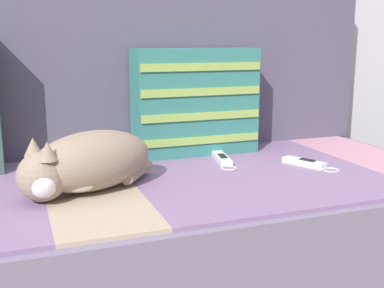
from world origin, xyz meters
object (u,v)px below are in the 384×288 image
object	(u,v)px
couch	(130,245)
sleeping_cat	(85,163)
game_remote_far	(306,163)
game_remote_near	(222,159)
throw_pillow_striped	(195,102)

from	to	relation	value
couch	sleeping_cat	distance (m)	0.32
sleeping_cat	game_remote_far	world-z (taller)	sleeping_cat
sleeping_cat	couch	bearing A→B (deg)	33.50
couch	game_remote_far	world-z (taller)	game_remote_far
couch	game_remote_near	world-z (taller)	game_remote_near
throw_pillow_striped	sleeping_cat	size ratio (longest dim) A/B	1.07
sleeping_cat	game_remote_far	xyz separation A→B (m)	(0.67, 0.02, -0.06)
couch	throw_pillow_striped	world-z (taller)	throw_pillow_striped
game_remote_near	sleeping_cat	bearing A→B (deg)	-160.37
game_remote_far	sleeping_cat	bearing A→B (deg)	-178.18
game_remote_near	game_remote_far	world-z (taller)	same
couch	game_remote_near	bearing A→B (deg)	13.18
throw_pillow_striped	couch	bearing A→B (deg)	-142.34
game_remote_far	throw_pillow_striped	bearing A→B (deg)	132.38
sleeping_cat	game_remote_near	xyz separation A→B (m)	(0.45, 0.16, -0.06)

